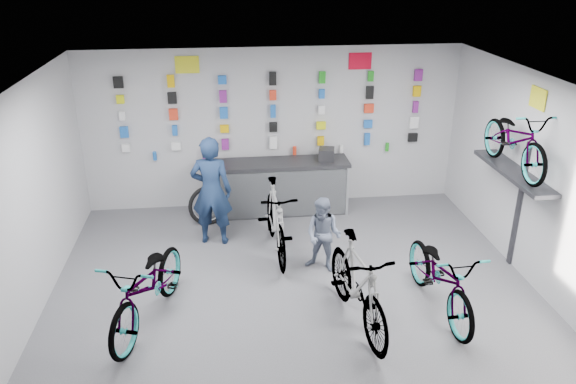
{
  "coord_description": "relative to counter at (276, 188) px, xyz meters",
  "views": [
    {
      "loc": [
        -0.91,
        -6.07,
        4.52
      ],
      "look_at": [
        -0.02,
        1.4,
        1.31
      ],
      "focal_mm": 35.0,
      "sensor_mm": 36.0,
      "label": 1
    }
  ],
  "objects": [
    {
      "name": "floor",
      "position": [
        0.0,
        -3.54,
        -0.49
      ],
      "size": [
        8.0,
        8.0,
        0.0
      ],
      "primitive_type": "plane",
      "color": "#4B4B4F",
      "rests_on": "ground"
    },
    {
      "name": "ceiling",
      "position": [
        0.0,
        -3.54,
        2.51
      ],
      "size": [
        8.0,
        8.0,
        0.0
      ],
      "primitive_type": "plane",
      "rotation": [
        3.14,
        0.0,
        0.0
      ],
      "color": "white",
      "rests_on": "wall_back"
    },
    {
      "name": "wall_back",
      "position": [
        0.0,
        0.46,
        1.01
      ],
      "size": [
        7.0,
        0.0,
        7.0
      ],
      "primitive_type": "plane",
      "rotation": [
        1.57,
        0.0,
        0.0
      ],
      "color": "#BABABD",
      "rests_on": "floor"
    },
    {
      "name": "wall_left",
      "position": [
        -3.5,
        -3.54,
        1.01
      ],
      "size": [
        0.0,
        8.0,
        8.0
      ],
      "primitive_type": "plane",
      "rotation": [
        1.57,
        0.0,
        1.57
      ],
      "color": "#BABABD",
      "rests_on": "floor"
    },
    {
      "name": "wall_right",
      "position": [
        3.5,
        -3.54,
        1.01
      ],
      "size": [
        0.0,
        8.0,
        8.0
      ],
      "primitive_type": "plane",
      "rotation": [
        1.57,
        0.0,
        -1.57
      ],
      "color": "#BABABD",
      "rests_on": "floor"
    },
    {
      "name": "counter",
      "position": [
        0.0,
        0.0,
        0.0
      ],
      "size": [
        2.7,
        0.66,
        1.0
      ],
      "color": "black",
      "rests_on": "floor"
    },
    {
      "name": "merch_wall",
      "position": [
        0.05,
        0.39,
        1.32
      ],
      "size": [
        5.57,
        0.08,
        1.57
      ],
      "color": "white",
      "rests_on": "wall_back"
    },
    {
      "name": "wall_bracket",
      "position": [
        3.33,
        -2.34,
        0.98
      ],
      "size": [
        0.39,
        1.9,
        2.0
      ],
      "color": "#333338",
      "rests_on": "wall_right"
    },
    {
      "name": "sign_left",
      "position": [
        -1.5,
        0.44,
        2.23
      ],
      "size": [
        0.42,
        0.02,
        0.3
      ],
      "primitive_type": "cube",
      "color": "yellow",
      "rests_on": "wall_back"
    },
    {
      "name": "sign_right",
      "position": [
        1.6,
        0.44,
        2.23
      ],
      "size": [
        0.42,
        0.02,
        0.3
      ],
      "primitive_type": "cube",
      "color": "red",
      "rests_on": "wall_back"
    },
    {
      "name": "sign_side",
      "position": [
        3.48,
        -2.34,
        2.16
      ],
      "size": [
        0.02,
        0.4,
        0.3
      ],
      "primitive_type": "cube",
      "color": "yellow",
      "rests_on": "wall_right"
    },
    {
      "name": "bike_left",
      "position": [
        -1.97,
        -3.25,
        0.07
      ],
      "size": [
        1.35,
        2.22,
        1.1
      ],
      "primitive_type": "imported",
      "rotation": [
        0.0,
        0.0,
        -0.31
      ],
      "color": "gray",
      "rests_on": "floor"
    },
    {
      "name": "bike_center",
      "position": [
        0.71,
        -3.6,
        0.12
      ],
      "size": [
        0.83,
        2.06,
        1.2
      ],
      "primitive_type": "imported",
      "rotation": [
        0.0,
        0.0,
        0.13
      ],
      "color": "gray",
      "rests_on": "floor"
    },
    {
      "name": "bike_right",
      "position": [
        1.9,
        -3.41,
        0.04
      ],
      "size": [
        0.81,
        2.04,
        1.05
      ],
      "primitive_type": "imported",
      "rotation": [
        0.0,
        0.0,
        0.06
      ],
      "color": "gray",
      "rests_on": "floor"
    },
    {
      "name": "bike_service",
      "position": [
        -0.15,
        -1.56,
        0.1
      ],
      "size": [
        0.63,
        1.98,
        1.18
      ],
      "primitive_type": "imported",
      "rotation": [
        0.0,
        0.0,
        0.04
      ],
      "color": "gray",
      "rests_on": "floor"
    },
    {
      "name": "bike_wall",
      "position": [
        3.25,
        -2.34,
        1.57
      ],
      "size": [
        0.63,
        1.8,
        0.95
      ],
      "primitive_type": "imported",
      "color": "gray",
      "rests_on": "wall_bracket"
    },
    {
      "name": "clerk",
      "position": [
        -1.16,
        -1.06,
        0.44
      ],
      "size": [
        0.74,
        0.56,
        1.86
      ],
      "primitive_type": "imported",
      "rotation": [
        0.0,
        0.0,
        2.97
      ],
      "color": "#162849",
      "rests_on": "floor"
    },
    {
      "name": "customer",
      "position": [
        0.51,
        -2.18,
        0.11
      ],
      "size": [
        0.72,
        0.68,
        1.18
      ],
      "primitive_type": "imported",
      "rotation": [
        0.0,
        0.0,
        -0.53
      ],
      "color": "slate",
      "rests_on": "floor"
    },
    {
      "name": "spare_wheel",
      "position": [
        -1.25,
        -0.37,
        -0.12
      ],
      "size": [
        0.75,
        0.35,
        0.73
      ],
      "rotation": [
        0.0,
        0.0,
        0.28
      ],
      "color": "black",
      "rests_on": "floor"
    },
    {
      "name": "register",
      "position": [
        0.95,
        0.01,
        0.62
      ],
      "size": [
        0.34,
        0.36,
        0.22
      ],
      "primitive_type": "cube",
      "rotation": [
        0.0,
        0.0,
        -0.23
      ],
      "color": "black",
      "rests_on": "counter"
    }
  ]
}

